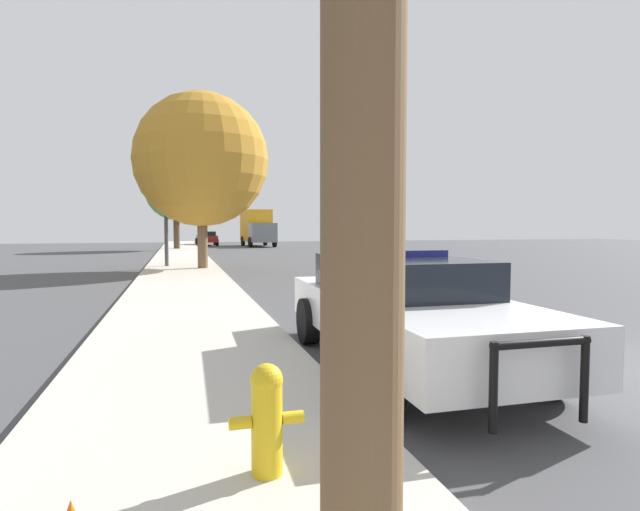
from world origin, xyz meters
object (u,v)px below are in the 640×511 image
police_car (404,307)px  box_truck (257,227)px  traffic_light (203,178)px  tree_sidewalk_mid (201,160)px  fire_hydrant (267,416)px  tree_sidewalk_far (176,190)px  car_background_distant (207,238)px

police_car → box_truck: (4.24, 40.41, 1.00)m
traffic_light → tree_sidewalk_mid: 1.56m
police_car → tree_sidewalk_mid: (-1.89, 14.97, 3.76)m
fire_hydrant → tree_sidewalk_far: 37.05m
tree_sidewalk_far → car_background_distant: bearing=73.0°
police_car → box_truck: 40.64m
tree_sidewalk_mid → tree_sidewalk_far: bearing=93.2°
police_car → tree_sidewalk_far: tree_sidewalk_far is taller
fire_hydrant → car_background_distant: (2.06, 45.76, 0.21)m
fire_hydrant → traffic_light: (0.50, 19.07, 3.38)m
car_background_distant → tree_sidewalk_far: (-2.74, -8.94, 3.87)m
fire_hydrant → tree_sidewalk_far: (-0.68, 36.82, 4.08)m
police_car → traffic_light: size_ratio=0.95×
police_car → car_background_distant: size_ratio=1.16×
tree_sidewalk_mid → tree_sidewalk_far: 19.22m
traffic_light → tree_sidewalk_mid: (-0.11, -1.43, 0.60)m
police_car → tree_sidewalk_far: 34.50m
police_car → tree_sidewalk_far: (-2.96, 34.16, 3.85)m
fire_hydrant → box_truck: (6.52, 43.07, 1.23)m
car_background_distant → tree_sidewalk_mid: size_ratio=0.62×
fire_hydrant → tree_sidewalk_far: size_ratio=0.11×
traffic_light → police_car: bearing=-83.8°
police_car → fire_hydrant: 3.52m
police_car → tree_sidewalk_mid: size_ratio=0.72×
car_background_distant → tree_sidewalk_far: 10.11m
tree_sidewalk_mid → box_truck: bearing=76.5°
car_background_distant → box_truck: bearing=-31.5°
traffic_light → car_background_distant: 26.93m
traffic_light → car_background_distant: traffic_light is taller
fire_hydrant → car_background_distant: bearing=87.4°
tree_sidewalk_far → fire_hydrant: bearing=-88.9°
tree_sidewalk_mid → traffic_light: bearing=85.8°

